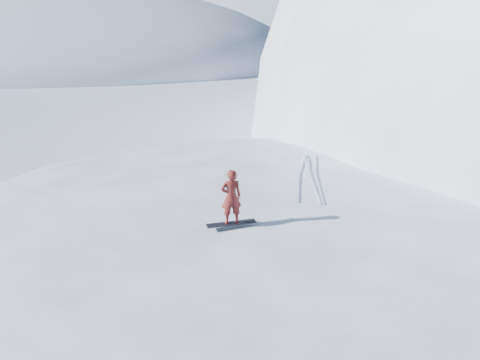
# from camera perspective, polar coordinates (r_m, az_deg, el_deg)

# --- Properties ---
(ground) EXTENTS (400.00, 400.00, 0.00)m
(ground) POSITION_cam_1_polar(r_m,az_deg,el_deg) (15.62, 9.44, -14.10)
(ground) COLOR white
(ground) RESTS_ON ground
(near_ridge) EXTENTS (36.00, 28.00, 4.80)m
(near_ridge) POSITION_cam_1_polar(r_m,az_deg,el_deg) (18.14, 13.75, -9.15)
(near_ridge) COLOR white
(near_ridge) RESTS_ON ground
(far_ridge_c) EXTENTS (140.00, 90.00, 36.00)m
(far_ridge_c) POSITION_cam_1_polar(r_m,az_deg,el_deg) (129.82, -2.91, 16.66)
(far_ridge_c) COLOR white
(far_ridge_c) RESTS_ON ground
(wind_bumps) EXTENTS (16.00, 14.40, 1.00)m
(wind_bumps) POSITION_cam_1_polar(r_m,az_deg,el_deg) (17.45, 8.43, -10.02)
(wind_bumps) COLOR white
(wind_bumps) RESTS_ON ground
(snowboard) EXTENTS (1.50, 1.05, 0.03)m
(snowboard) POSITION_cam_1_polar(r_m,az_deg,el_deg) (14.66, -1.06, -5.31)
(snowboard) COLOR black
(snowboard) RESTS_ON near_ridge
(snowboarder) EXTENTS (0.77, 0.69, 1.76)m
(snowboarder) POSITION_cam_1_polar(r_m,az_deg,el_deg) (14.30, -1.08, -2.08)
(snowboarder) COLOR maroon
(snowboarder) RESTS_ON snowboard
(board_tracks) EXTENTS (1.80, 5.95, 0.04)m
(board_tracks) POSITION_cam_1_polar(r_m,az_deg,el_deg) (19.06, 8.33, 0.75)
(board_tracks) COLOR silver
(board_tracks) RESTS_ON ground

